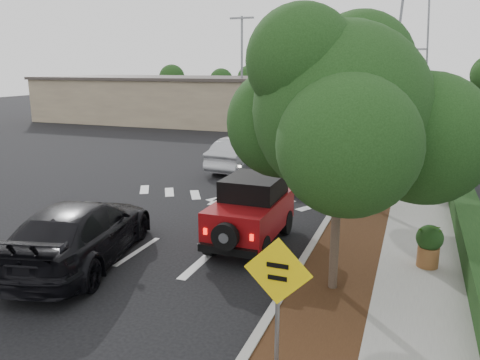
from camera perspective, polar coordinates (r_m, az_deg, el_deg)
The scene contains 19 objects.
ground at distance 13.74m, azimuth -12.38°, elevation -8.50°, with size 120.00×120.00×0.00m, color black.
curb at distance 23.29m, azimuth 13.95°, elevation 0.78°, with size 0.20×70.00×0.15m, color #9E9B93.
planting_strip at distance 23.20m, azimuth 16.40°, elevation 0.54°, with size 1.80×70.00×0.12m, color black.
sidewalk at distance 23.16m, azimuth 21.08°, elevation 0.15°, with size 2.00×70.00×0.12m, color gray.
hedge at distance 23.16m, azimuth 24.60°, elevation 0.68°, with size 0.80×70.00×0.80m, color black.
commercial_building at distance 46.81m, azimuth -9.15°, elevation 9.70°, with size 22.00×12.00×4.00m, color gray.
transmission_tower at distance 58.83m, azimuth 19.64°, elevation 7.91°, with size 7.00×4.00×28.00m, color slate, non-canonical shape.
street_tree_near at distance 11.42m, azimuth 11.17°, elevation -13.20°, with size 3.80×3.80×5.92m, color black, non-canonical shape.
street_tree_mid at distance 17.91m, azimuth 14.96°, elevation -3.39°, with size 3.20×3.20×5.32m, color black, non-canonical shape.
street_tree_far at distance 24.19m, azimuth 16.58°, elevation 0.90°, with size 3.40×3.40×5.62m, color black, non-canonical shape.
light_pole_a at distance 39.38m, azimuth 0.22°, elevation 6.22°, with size 2.00×0.22×9.00m, color slate, non-canonical shape.
light_pole_b at distance 51.00m, azimuth 3.90°, elevation 7.89°, with size 2.00×0.22×9.00m, color slate, non-canonical shape.
red_jeep at distance 13.83m, azimuth 1.57°, elevation -3.61°, with size 1.75×3.88×1.98m.
silver_suv_ahead at distance 21.19m, azimuth 5.58°, elevation 1.55°, with size 2.27×4.92×1.37m, color #96979C.
black_suv_oncoming at distance 13.19m, azimuth -18.86°, elevation -6.01°, with size 2.34×5.76×1.67m, color black.
silver_sedan_oncoming at distance 23.68m, azimuth 0.25°, elevation 3.23°, with size 1.73×4.96×1.64m, color #A0A2A8.
parked_suv at distance 39.56m, azimuth -1.27°, elevation 7.32°, with size 1.73×4.30×1.47m, color #B9BBC1.
speed_hump_sign at distance 7.67m, azimuth 4.60°, elevation -13.05°, with size 1.13×0.10×2.41m.
terracotta_planter at distance 12.88m, azimuth 22.09°, elevation -6.99°, with size 0.67×0.67×1.17m.
Camera 1 is at (7.09, -10.60, 5.11)m, focal length 35.00 mm.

